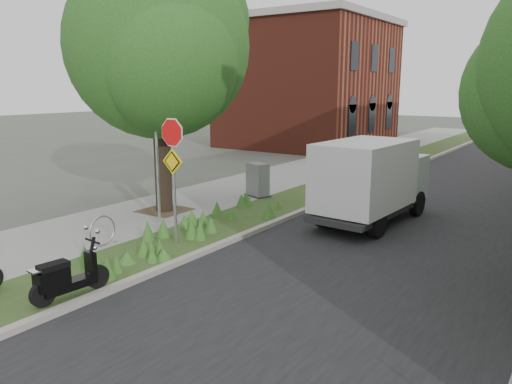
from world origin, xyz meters
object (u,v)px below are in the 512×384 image
(sign_assembly, at_px, (173,155))
(box_truck, at_px, (371,177))
(scooter_near, at_px, (62,281))
(utility_cabinet, at_px, (258,180))

(sign_assembly, relative_size, box_truck, 0.69)
(sign_assembly, distance_m, box_truck, 5.90)
(scooter_near, relative_size, box_truck, 0.33)
(sign_assembly, height_order, scooter_near, sign_assembly)
(scooter_near, distance_m, box_truck, 8.96)
(box_truck, distance_m, utility_cabinet, 4.57)
(sign_assembly, relative_size, scooter_near, 2.05)
(scooter_near, height_order, utility_cabinet, utility_cabinet)
(box_truck, bearing_deg, sign_assembly, -121.85)
(scooter_near, xyz_separation_m, box_truck, (2.40, 8.59, 0.87))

